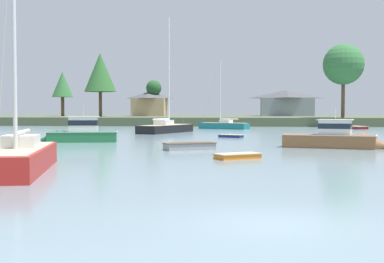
{
  "coord_description": "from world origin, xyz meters",
  "views": [
    {
      "loc": [
        -0.67,
        -12.82,
        2.81
      ],
      "look_at": [
        -5.12,
        28.62,
        1.08
      ],
      "focal_mm": 48.22,
      "sensor_mm": 36.0,
      "label": 1
    }
  ],
  "objects_px": {
    "cruiser_green": "(77,136)",
    "dinghy_grey": "(189,147)",
    "cruiser_wood": "(340,142)",
    "mooring_buoy_yellow": "(72,131)",
    "sailboat_red": "(19,165)",
    "sailboat_black": "(166,130)",
    "dinghy_navy": "(231,136)",
    "dinghy_maroon": "(356,128)",
    "sailboat_teal": "(224,127)",
    "dinghy_orange": "(238,157)"
  },
  "relations": [
    {
      "from": "dinghy_navy",
      "to": "sailboat_teal",
      "type": "relative_size",
      "value": 0.26
    },
    {
      "from": "dinghy_navy",
      "to": "mooring_buoy_yellow",
      "type": "height_order",
      "value": "dinghy_navy"
    },
    {
      "from": "dinghy_orange",
      "to": "dinghy_navy",
      "type": "distance_m",
      "value": 23.26
    },
    {
      "from": "sailboat_red",
      "to": "dinghy_grey",
      "type": "bearing_deg",
      "value": 65.17
    },
    {
      "from": "sailboat_black",
      "to": "sailboat_teal",
      "type": "relative_size",
      "value": 1.4
    },
    {
      "from": "dinghy_orange",
      "to": "dinghy_navy",
      "type": "height_order",
      "value": "dinghy_orange"
    },
    {
      "from": "dinghy_orange",
      "to": "dinghy_navy",
      "type": "xyz_separation_m",
      "value": [
        -1.12,
        23.23,
        -0.01
      ]
    },
    {
      "from": "mooring_buoy_yellow",
      "to": "sailboat_red",
      "type": "bearing_deg",
      "value": -73.87
    },
    {
      "from": "sailboat_black",
      "to": "dinghy_navy",
      "type": "height_order",
      "value": "sailboat_black"
    },
    {
      "from": "sailboat_red",
      "to": "dinghy_grey",
      "type": "xyz_separation_m",
      "value": [
        6.32,
        13.66,
        -0.11
      ]
    },
    {
      "from": "dinghy_maroon",
      "to": "sailboat_teal",
      "type": "bearing_deg",
      "value": -174.03
    },
    {
      "from": "cruiser_wood",
      "to": "mooring_buoy_yellow",
      "type": "height_order",
      "value": "cruiser_wood"
    },
    {
      "from": "cruiser_green",
      "to": "sailboat_red",
      "type": "bearing_deg",
      "value": -78.05
    },
    {
      "from": "dinghy_maroon",
      "to": "dinghy_grey",
      "type": "distance_m",
      "value": 47.44
    },
    {
      "from": "sailboat_red",
      "to": "dinghy_navy",
      "type": "bearing_deg",
      "value": 74.07
    },
    {
      "from": "cruiser_green",
      "to": "sailboat_red",
      "type": "relative_size",
      "value": 0.59
    },
    {
      "from": "dinghy_maroon",
      "to": "sailboat_teal",
      "type": "distance_m",
      "value": 19.8
    },
    {
      "from": "dinghy_grey",
      "to": "dinghy_navy",
      "type": "bearing_deg",
      "value": 81.92
    },
    {
      "from": "dinghy_grey",
      "to": "sailboat_black",
      "type": "bearing_deg",
      "value": 102.49
    },
    {
      "from": "dinghy_maroon",
      "to": "sailboat_red",
      "type": "relative_size",
      "value": 0.35
    },
    {
      "from": "sailboat_red",
      "to": "sailboat_teal",
      "type": "xyz_separation_m",
      "value": [
        6.91,
        54.49,
        -0.04
      ]
    },
    {
      "from": "dinghy_navy",
      "to": "dinghy_grey",
      "type": "relative_size",
      "value": 0.7
    },
    {
      "from": "sailboat_teal",
      "to": "mooring_buoy_yellow",
      "type": "distance_m",
      "value": 22.63
    },
    {
      "from": "dinghy_maroon",
      "to": "dinghy_orange",
      "type": "xyz_separation_m",
      "value": [
        -16.77,
        -49.25,
        -0.04
      ]
    },
    {
      "from": "sailboat_black",
      "to": "dinghy_navy",
      "type": "xyz_separation_m",
      "value": [
        8.42,
        -10.33,
        -0.2
      ]
    },
    {
      "from": "dinghy_orange",
      "to": "dinghy_grey",
      "type": "distance_m",
      "value": 7.27
    },
    {
      "from": "cruiser_wood",
      "to": "mooring_buoy_yellow",
      "type": "bearing_deg",
      "value": 138.82
    },
    {
      "from": "dinghy_maroon",
      "to": "dinghy_orange",
      "type": "height_order",
      "value": "dinghy_maroon"
    },
    {
      "from": "dinghy_orange",
      "to": "dinghy_grey",
      "type": "height_order",
      "value": "dinghy_grey"
    },
    {
      "from": "cruiser_wood",
      "to": "dinghy_grey",
      "type": "distance_m",
      "value": 11.32
    },
    {
      "from": "mooring_buoy_yellow",
      "to": "cruiser_green",
      "type": "bearing_deg",
      "value": -69.82
    },
    {
      "from": "cruiser_green",
      "to": "sailboat_teal",
      "type": "height_order",
      "value": "sailboat_teal"
    },
    {
      "from": "sailboat_teal",
      "to": "mooring_buoy_yellow",
      "type": "bearing_deg",
      "value": -148.01
    },
    {
      "from": "dinghy_orange",
      "to": "dinghy_grey",
      "type": "xyz_separation_m",
      "value": [
        -3.52,
        6.37,
        0.06
      ]
    },
    {
      "from": "dinghy_grey",
      "to": "mooring_buoy_yellow",
      "type": "distance_m",
      "value": 34.32
    },
    {
      "from": "sailboat_red",
      "to": "dinghy_orange",
      "type": "bearing_deg",
      "value": 36.54
    },
    {
      "from": "cruiser_green",
      "to": "dinghy_grey",
      "type": "distance_m",
      "value": 13.32
    },
    {
      "from": "dinghy_navy",
      "to": "dinghy_grey",
      "type": "height_order",
      "value": "dinghy_grey"
    },
    {
      "from": "dinghy_maroon",
      "to": "sailboat_black",
      "type": "distance_m",
      "value": 30.63
    },
    {
      "from": "cruiser_green",
      "to": "cruiser_wood",
      "type": "height_order",
      "value": "cruiser_green"
    },
    {
      "from": "sailboat_teal",
      "to": "sailboat_black",
      "type": "bearing_deg",
      "value": -115.9
    },
    {
      "from": "dinghy_maroon",
      "to": "dinghy_grey",
      "type": "height_order",
      "value": "dinghy_grey"
    },
    {
      "from": "dinghy_maroon",
      "to": "sailboat_black",
      "type": "height_order",
      "value": "sailboat_black"
    },
    {
      "from": "cruiser_wood",
      "to": "sailboat_red",
      "type": "relative_size",
      "value": 0.66
    },
    {
      "from": "cruiser_wood",
      "to": "sailboat_teal",
      "type": "relative_size",
      "value": 0.74
    },
    {
      "from": "sailboat_black",
      "to": "dinghy_orange",
      "type": "xyz_separation_m",
      "value": [
        9.54,
        -33.57,
        -0.19
      ]
    },
    {
      "from": "dinghy_grey",
      "to": "sailboat_red",
      "type": "bearing_deg",
      "value": -114.83
    },
    {
      "from": "sailboat_black",
      "to": "dinghy_grey",
      "type": "bearing_deg",
      "value": -77.51
    },
    {
      "from": "dinghy_maroon",
      "to": "dinghy_navy",
      "type": "distance_m",
      "value": 31.58
    },
    {
      "from": "cruiser_green",
      "to": "sailboat_teal",
      "type": "xyz_separation_m",
      "value": [
        11.43,
        33.11,
        -0.32
      ]
    }
  ]
}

